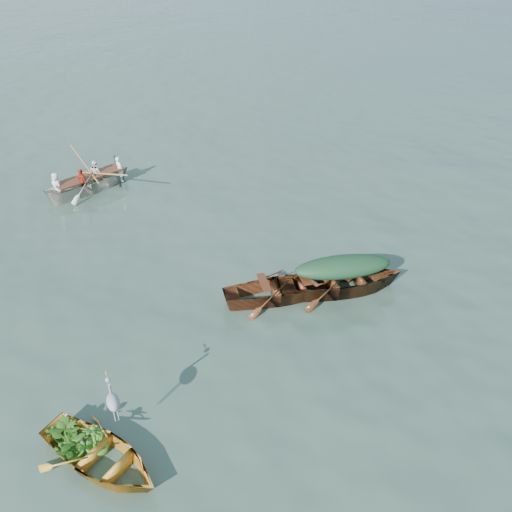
{
  "coord_description": "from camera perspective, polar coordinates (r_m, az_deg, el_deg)",
  "views": [
    {
      "loc": [
        -3.46,
        -7.32,
        7.74
      ],
      "look_at": [
        0.77,
        2.66,
        0.5
      ],
      "focal_mm": 35.0,
      "sensor_mm": 36.0,
      "label": 1
    }
  ],
  "objects": [
    {
      "name": "rowed_boat",
      "position": [
        18.41,
        -18.23,
        7.13
      ],
      "size": [
        4.5,
        2.85,
        1.04
      ],
      "primitive_type": "imported",
      "rotation": [
        0.0,
        0.0,
        1.96
      ],
      "color": "silver",
      "rests_on": "ground"
    },
    {
      "name": "open_wooden_boat",
      "position": [
        12.44,
        3.11,
        -4.79
      ],
      "size": [
        4.27,
        1.9,
        0.95
      ],
      "primitive_type": "imported",
      "rotation": [
        0.0,
        0.0,
        1.42
      ],
      "color": "maroon",
      "rests_on": "ground"
    },
    {
      "name": "heron",
      "position": [
        9.21,
        -15.88,
        -16.33
      ],
      "size": [
        0.46,
        0.49,
        0.92
      ],
      "primitive_type": null,
      "rotation": [
        0.0,
        0.0,
        0.63
      ],
      "color": "#9B9FA4",
      "rests_on": "yellow_dinghy"
    },
    {
      "name": "oars",
      "position": [
        18.19,
        -18.53,
        8.66
      ],
      "size": [
        1.54,
        2.63,
        0.06
      ],
      "primitive_type": null,
      "rotation": [
        0.0,
        0.0,
        1.96
      ],
      "color": "olive",
      "rests_on": "rowed_boat"
    },
    {
      "name": "green_tarp_cover",
      "position": [
        12.35,
        9.92,
        -1.15
      ],
      "size": [
        2.54,
        1.27,
        0.52
      ],
      "primitive_type": "ellipsoid",
      "rotation": [
        0.0,
        0.0,
        1.35
      ],
      "color": "black",
      "rests_on": "green_tarp_boat"
    },
    {
      "name": "rowers",
      "position": [
        18.05,
        -18.73,
        9.67
      ],
      "size": [
        3.25,
        2.24,
        0.76
      ],
      "primitive_type": "imported",
      "rotation": [
        0.0,
        0.0,
        1.96
      ],
      "color": "white",
      "rests_on": "rowed_boat"
    },
    {
      "name": "dinghy_weeds",
      "position": [
        9.43,
        -20.28,
        -17.47
      ],
      "size": [
        1.1,
        1.14,
        0.6
      ],
      "primitive_type": "imported",
      "rotation": [
        0.0,
        0.0,
        0.63
      ],
      "color": "#3B751E",
      "rests_on": "yellow_dinghy"
    },
    {
      "name": "thwart_benches",
      "position": [
        12.14,
        3.18,
        -2.98
      ],
      "size": [
        2.15,
        1.08,
        0.04
      ],
      "primitive_type": null,
      "rotation": [
        0.0,
        0.0,
        1.42
      ],
      "color": "#431D0F",
      "rests_on": "open_wooden_boat"
    },
    {
      "name": "ground",
      "position": [
        11.2,
        1.71,
        -10.0
      ],
      "size": [
        140.0,
        140.0,
        0.0
      ],
      "primitive_type": "plane",
      "color": "#394F43",
      "rests_on": "ground"
    },
    {
      "name": "yellow_dinghy",
      "position": [
        9.66,
        -17.24,
        -21.77
      ],
      "size": [
        2.84,
        3.22,
        0.81
      ],
      "primitive_type": "imported",
      "rotation": [
        0.0,
        0.0,
        0.63
      ],
      "color": "orange",
      "rests_on": "ground"
    },
    {
      "name": "green_tarp_boat",
      "position": [
        12.81,
        9.58,
        -4.0
      ],
      "size": [
        4.61,
        2.31,
        1.03
      ],
      "primitive_type": "imported",
      "rotation": [
        0.0,
        0.0,
        1.35
      ],
      "color": "#44280F",
      "rests_on": "ground"
    }
  ]
}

